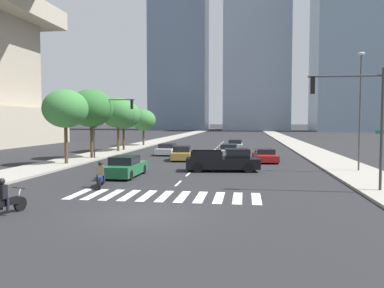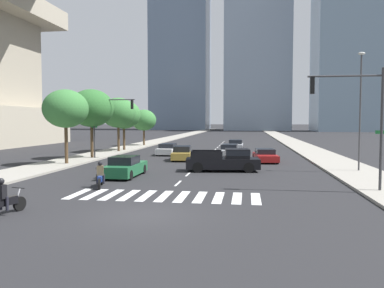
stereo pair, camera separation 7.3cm
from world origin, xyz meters
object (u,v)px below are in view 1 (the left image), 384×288
object	(u,v)px
street_lamp_east	(360,103)
street_tree_third	(118,113)
sedan_white_1	(168,149)
pickup_truck	(226,160)
street_tree_second	(91,108)
sedan_gold_2	(182,154)
sedan_red_3	(265,156)
traffic_signal_far	(108,115)
street_tree_fourth	(123,115)
motorcycle_lead	(101,177)
street_tree_nearest	(65,109)
sedan_silver_0	(235,146)
sedan_silver_4	(229,151)
motorcycle_trailing	(4,201)
traffic_signal_near	(355,108)
sedan_green_5	(125,167)
street_tree_fifth	(143,120)

from	to	relation	value
street_lamp_east	street_tree_third	size ratio (longest dim) A/B	1.34
sedan_white_1	street_tree_third	world-z (taller)	street_tree_third
pickup_truck	street_tree_second	distance (m)	16.09
sedan_gold_2	sedan_red_3	bearing A→B (deg)	-96.48
sedan_white_1	street_lamp_east	world-z (taller)	street_lamp_east
traffic_signal_far	street_tree_fourth	xyz separation A→B (m)	(-1.88, 10.47, 0.25)
pickup_truck	motorcycle_lead	bearing A→B (deg)	-135.85
street_tree_third	street_tree_nearest	bearing A→B (deg)	-90.00
pickup_truck	sedan_silver_0	world-z (taller)	pickup_truck
sedan_silver_4	street_tree_third	size ratio (longest dim) A/B	0.74
motorcycle_trailing	traffic_signal_far	bearing A→B (deg)	24.58
sedan_gold_2	sedan_red_3	xyz separation A→B (m)	(7.70, -0.39, -0.07)
sedan_gold_2	sedan_red_3	size ratio (longest dim) A/B	0.92
sedan_silver_4	traffic_signal_far	size ratio (longest dim) A/B	0.77
sedan_silver_4	street_tree_second	distance (m)	14.76
motorcycle_lead	sedan_silver_0	world-z (taller)	motorcycle_lead
traffic_signal_far	street_tree_second	world-z (taller)	street_tree_second
motorcycle_lead	sedan_silver_4	distance (m)	21.47
sedan_silver_0	street_tree_second	xyz separation A→B (m)	(-13.66, -12.36, 4.32)
sedan_gold_2	pickup_truck	bearing A→B (deg)	-152.90
sedan_silver_4	motorcycle_trailing	bearing A→B (deg)	-13.40
motorcycle_lead	motorcycle_trailing	distance (m)	6.88
traffic_signal_near	street_tree_third	world-z (taller)	street_tree_third
traffic_signal_far	traffic_signal_near	bearing A→B (deg)	-38.64
street_lamp_east	street_tree_fourth	bearing A→B (deg)	143.43
motorcycle_trailing	street_lamp_east	world-z (taller)	street_lamp_east
sedan_green_5	street_tree_second	xyz separation A→B (m)	(-7.00, 11.35, 4.31)
pickup_truck	street_tree_fourth	size ratio (longest dim) A/B	0.91
motorcycle_lead	sedan_green_5	bearing A→B (deg)	-17.57
sedan_silver_4	street_tree_third	xyz separation A→B (m)	(-13.20, 3.10, 4.09)
sedan_white_1	street_tree_fourth	bearing A→B (deg)	56.76
motorcycle_lead	street_lamp_east	xyz separation A→B (m)	(16.16, 8.63, 4.41)
sedan_green_5	street_tree_fifth	bearing A→B (deg)	13.33
street_tree_fourth	street_tree_fifth	xyz separation A→B (m)	(0.00, 9.43, -0.66)
sedan_white_1	street_tree_third	xyz separation A→B (m)	(-6.48, 2.45, 4.10)
sedan_white_1	traffic_signal_far	xyz separation A→B (m)	(-4.61, -5.91, 3.66)
sedan_green_5	street_tree_nearest	size ratio (longest dim) A/B	0.75
sedan_silver_0	street_tree_second	bearing A→B (deg)	-47.40
sedan_white_1	pickup_truck	bearing A→B (deg)	-150.02
sedan_white_1	sedan_gold_2	xyz separation A→B (m)	(2.53, -5.58, 0.04)
sedan_white_1	traffic_signal_near	bearing A→B (deg)	-144.09
traffic_signal_far	street_lamp_east	distance (m)	22.22
sedan_silver_4	traffic_signal_near	distance (m)	21.82
motorcycle_trailing	street_tree_third	bearing A→B (deg)	25.49
sedan_green_5	street_tree_second	bearing A→B (deg)	32.24
motorcycle_lead	street_tree_fifth	bearing A→B (deg)	-5.19
sedan_silver_4	traffic_signal_far	xyz separation A→B (m)	(-11.33, -5.26, 3.66)
street_tree_fourth	sedan_silver_4	bearing A→B (deg)	-21.54
sedan_red_3	sedan_green_5	world-z (taller)	sedan_green_5
motorcycle_lead	street_tree_fifth	xyz separation A→B (m)	(-6.91, 35.17, 3.24)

